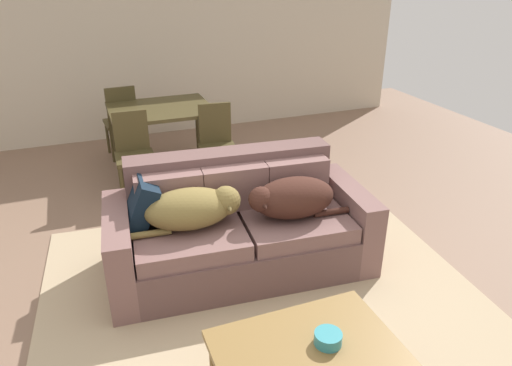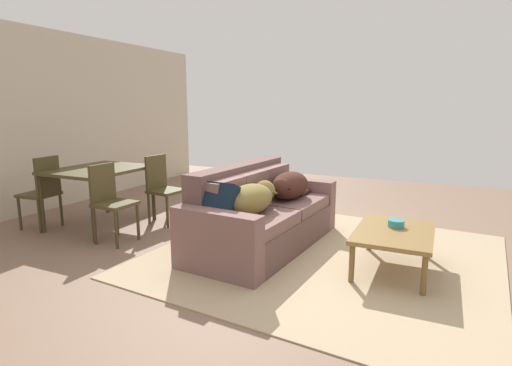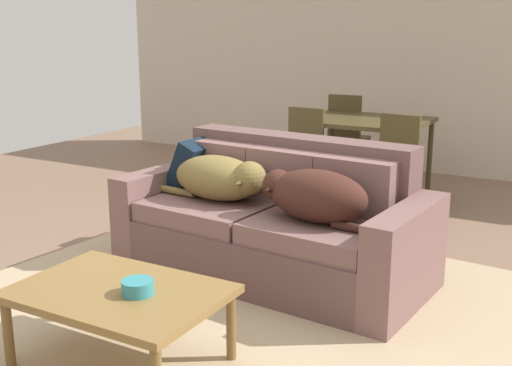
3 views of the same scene
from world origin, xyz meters
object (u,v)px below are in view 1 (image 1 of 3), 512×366
coffee_table (308,355)px  dining_chair_near_right (217,142)px  dining_chair_near_left (134,150)px  couch (239,228)px  dining_table (161,114)px  dining_chair_far_left (122,119)px  bowl_on_coffee_table (328,338)px  throw_pillow_by_left_arm (141,203)px  dog_on_right_cushion (291,198)px  dog_on_left_cushion (194,208)px

coffee_table → dining_chair_near_right: dining_chair_near_right is taller
coffee_table → dining_chair_near_left: size_ratio=1.11×
couch → dining_table: 2.27m
dining_chair_far_left → coffee_table: bearing=92.1°
bowl_on_coffee_table → dining_chair_far_left: 4.30m
couch → bowl_on_coffee_table: couch is taller
throw_pillow_by_left_arm → dining_chair_far_left: dining_chair_far_left is taller
throw_pillow_by_left_arm → dining_chair_near_right: size_ratio=0.41×
dog_on_right_cushion → dining_chair_near_right: (-0.06, 1.81, -0.14)m
dog_on_left_cushion → throw_pillow_by_left_arm: throw_pillow_by_left_arm is taller
throw_pillow_by_left_arm → coffee_table: throw_pillow_by_left_arm is taller
dining_chair_near_left → coffee_table: bearing=-79.0°
dog_on_left_cushion → dining_chair_near_left: bearing=102.2°
dog_on_left_cushion → dog_on_right_cushion: bearing=-4.7°
dining_table → dining_chair_near_left: (-0.42, -0.59, -0.19)m
coffee_table → dining_chair_near_right: 3.09m
dog_on_left_cushion → dog_on_right_cushion: dog_on_right_cushion is taller
dog_on_left_cushion → dining_chair_near_left: dining_chair_near_left is taller
dining_chair_far_left → couch: bearing=97.5°
coffee_table → bowl_on_coffee_table: bowl_on_coffee_table is taller
bowl_on_coffee_table → dining_chair_near_left: bearing=101.3°
coffee_table → dining_chair_far_left: dining_chair_far_left is taller
dog_on_left_cushion → couch: bearing=16.6°
dining_chair_near_right → dining_chair_near_left: bearing=-175.7°
dining_chair_near_left → throw_pillow_by_left_arm: bearing=-93.6°
throw_pillow_by_left_arm → dining_chair_near_right: (1.05, 1.48, -0.15)m
dog_on_left_cushion → throw_pillow_by_left_arm: bearing=156.1°
coffee_table → dining_table: (-0.08, 3.70, 0.34)m
couch → dining_chair_near_right: bearing=84.1°
couch → dining_chair_near_right: dining_chair_near_right is taller
couch → dining_table: couch is taller
couch → coffee_table: size_ratio=2.13×
coffee_table → dog_on_right_cushion: bearing=69.4°
dining_chair_near_right → dining_chair_far_left: (-0.90, 1.20, 0.01)m
bowl_on_coffee_table → dining_chair_far_left: (-0.61, 4.26, 0.08)m
dog_on_right_cushion → throw_pillow_by_left_arm: bearing=168.5°
dog_on_right_cushion → throw_pillow_by_left_arm: 1.16m
dining_table → throw_pillow_by_left_arm: bearing=-104.9°
dining_chair_far_left → dog_on_left_cushion: bearing=89.7°
throw_pillow_by_left_arm → bowl_on_coffee_table: throw_pillow_by_left_arm is taller
coffee_table → bowl_on_coffee_table: 0.14m
bowl_on_coffee_table → dining_chair_far_left: dining_chair_far_left is taller
dining_chair_near_right → dining_chair_far_left: 1.49m
dog_on_left_cushion → bowl_on_coffee_table: bearing=-69.0°
dog_on_left_cushion → throw_pillow_by_left_arm: size_ratio=2.25×
bowl_on_coffee_table → coffee_table: bearing=-179.7°
dog_on_left_cushion → dining_chair_far_left: bearing=99.1°
dining_chair_near_right → dog_on_right_cushion: bearing=-81.1°
dog_on_right_cushion → dining_chair_far_left: size_ratio=0.85×
bowl_on_coffee_table → dining_chair_far_left: size_ratio=0.16×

